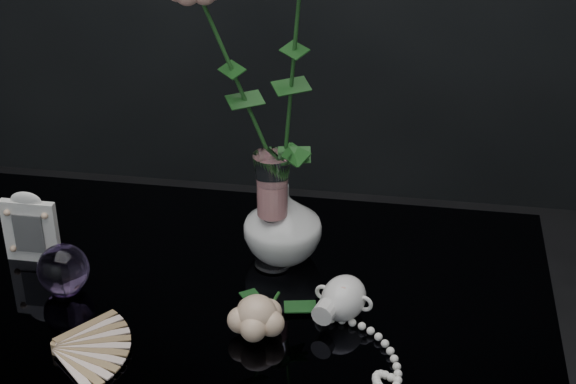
% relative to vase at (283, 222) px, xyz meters
% --- Properties ---
extents(vase, '(0.14, 0.14, 0.13)m').
position_rel_vase_xyz_m(vase, '(0.00, 0.00, 0.00)').
color(vase, white).
rests_on(vase, table).
extents(wine_glass, '(0.07, 0.07, 0.20)m').
position_rel_vase_xyz_m(wine_glass, '(-0.01, -0.02, 0.03)').
color(wine_glass, white).
rests_on(wine_glass, table).
extents(picture_frame, '(0.09, 0.07, 0.13)m').
position_rel_vase_xyz_m(picture_frame, '(-0.40, -0.07, -0.00)').
color(picture_frame, white).
rests_on(picture_frame, table).
extents(paperweight, '(0.08, 0.08, 0.08)m').
position_rel_vase_xyz_m(paperweight, '(-0.31, -0.15, -0.03)').
color(paperweight, '#946EB2').
rests_on(paperweight, table).
extents(paper_fan, '(0.25, 0.22, 0.02)m').
position_rel_vase_xyz_m(paper_fan, '(-0.27, -0.29, -0.06)').
color(paper_fan, beige).
rests_on(paper_fan, table).
extents(loose_rose, '(0.19, 0.22, 0.06)m').
position_rel_vase_xyz_m(loose_rose, '(-0.00, -0.21, -0.04)').
color(loose_rose, beige).
rests_on(loose_rose, table).
extents(pearl_jar, '(0.28, 0.28, 0.07)m').
position_rel_vase_xyz_m(pearl_jar, '(0.11, -0.14, -0.03)').
color(pearl_jar, white).
rests_on(pearl_jar, table).
extents(roses, '(0.23, 0.11, 0.46)m').
position_rel_vase_xyz_m(roses, '(-0.03, -0.00, 0.27)').
color(roses, '#E8A28E').
rests_on(roses, vase).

